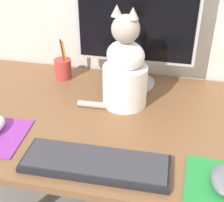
# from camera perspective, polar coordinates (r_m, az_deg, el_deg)

# --- Properties ---
(desk) EXTENTS (1.43, 0.69, 0.71)m
(desk) POSITION_cam_1_polar(r_m,az_deg,el_deg) (1.12, 1.28, -6.84)
(desk) COLOR brown
(desk) RESTS_ON ground_plane
(monitor) EXTENTS (0.45, 0.17, 0.43)m
(monitor) POSITION_cam_1_polar(r_m,az_deg,el_deg) (1.18, 4.39, 13.39)
(monitor) COLOR #B2B2B7
(monitor) RESTS_ON desk
(keyboard) EXTENTS (0.41, 0.14, 0.02)m
(keyboard) POSITION_cam_1_polar(r_m,az_deg,el_deg) (0.87, -3.02, -11.27)
(keyboard) COLOR black
(keyboard) RESTS_ON desk
(computer_mouse_right) EXTENTS (0.06, 0.11, 0.03)m
(computer_mouse_right) POSITION_cam_1_polar(r_m,az_deg,el_deg) (0.87, 19.59, -13.31)
(computer_mouse_right) COLOR slate
(computer_mouse_right) RESTS_ON mousepad_right
(cat) EXTENTS (0.26, 0.20, 0.36)m
(cat) POSITION_cam_1_polar(r_m,az_deg,el_deg) (1.08, 2.31, 5.56)
(cat) COLOR white
(cat) RESTS_ON desk
(pen_cup) EXTENTS (0.07, 0.07, 0.17)m
(pen_cup) POSITION_cam_1_polar(r_m,az_deg,el_deg) (1.32, -8.92, 5.97)
(pen_cup) COLOR #B23833
(pen_cup) RESTS_ON desk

